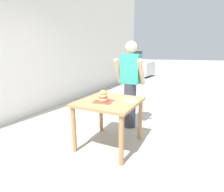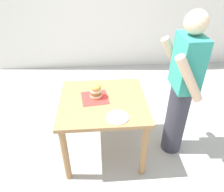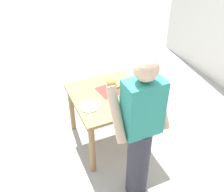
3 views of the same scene
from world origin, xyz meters
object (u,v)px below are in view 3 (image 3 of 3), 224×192
object	(u,v)px
sandwich	(111,85)
diner_across_table	(140,132)
side_plate_with_forks	(89,107)
pickle_spear	(118,87)
patio_table	(109,103)

from	to	relation	value
sandwich	diner_across_table	distance (m)	0.92
side_plate_with_forks	diner_across_table	distance (m)	0.78
pickle_spear	side_plate_with_forks	size ratio (longest dim) A/B	0.38
sandwich	pickle_spear	size ratio (longest dim) A/B	2.41
diner_across_table	patio_table	bearing A→B (deg)	-92.09
sandwich	side_plate_with_forks	xyz separation A→B (m)	(0.37, 0.20, -0.08)
patio_table	pickle_spear	xyz separation A→B (m)	(-0.16, -0.09, 0.15)
sandwich	side_plate_with_forks	bearing A→B (deg)	28.65
sandwich	diner_across_table	world-z (taller)	diner_across_table
patio_table	side_plate_with_forks	size ratio (longest dim) A/B	4.27
side_plate_with_forks	diner_across_table	xyz separation A→B (m)	(-0.28, 0.71, 0.12)
diner_across_table	side_plate_with_forks	bearing A→B (deg)	-68.94
pickle_spear	diner_across_table	xyz separation A→B (m)	(0.19, 0.94, 0.11)
side_plate_with_forks	diner_across_table	size ratio (longest dim) A/B	0.13
side_plate_with_forks	sandwich	bearing A→B (deg)	-151.35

